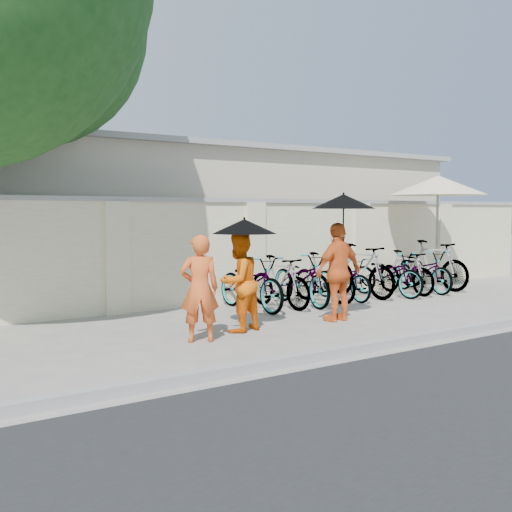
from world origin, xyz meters
TOP-DOWN VIEW (x-y plane):
  - ground at (0.00, 0.00)m, footprint 80.00×80.00m
  - kerb at (0.00, -1.70)m, footprint 40.00×0.16m
  - compound_wall at (1.00, 3.20)m, footprint 20.00×0.30m
  - building_behind at (2.00, 7.00)m, footprint 14.00×6.00m
  - monk_left at (-1.06, 0.11)m, footprint 0.65×0.55m
  - monk_center at (-0.18, 0.44)m, footprint 0.86×0.74m
  - parasol_center at (-0.13, 0.36)m, footprint 0.97×0.97m
  - monk_right at (1.69, 0.24)m, footprint 0.97×0.43m
  - parasol_right at (1.71, 0.16)m, footprint 1.05×1.05m
  - patio_umbrella at (6.46, 2.04)m, footprint 2.29×2.29m
  - bike_0 at (1.19, 2.03)m, footprint 0.69×1.93m
  - bike_1 at (1.77, 1.93)m, footprint 0.58×1.68m
  - bike_2 at (2.35, 1.99)m, footprint 0.94×2.04m
  - bike_3 at (2.93, 2.00)m, footprint 0.63×1.71m
  - bike_4 at (3.51, 2.05)m, footprint 0.66×1.70m
  - bike_5 at (4.09, 2.12)m, footprint 0.58×1.90m
  - bike_6 at (4.67, 1.91)m, footprint 0.85×1.89m
  - bike_7 at (5.25, 1.90)m, footprint 0.51×1.63m
  - bike_8 at (5.83, 1.92)m, footprint 0.82×1.87m
  - bike_9 at (6.41, 2.11)m, footprint 0.69×1.95m

SIDE VIEW (x-z plane):
  - ground at x=0.00m, z-range 0.00..0.00m
  - kerb at x=0.00m, z-range 0.00..0.12m
  - bike_4 at x=3.51m, z-range 0.00..0.88m
  - bike_8 at x=5.83m, z-range 0.00..0.95m
  - bike_6 at x=4.67m, z-range 0.00..0.96m
  - bike_7 at x=5.25m, z-range 0.00..0.97m
  - bike_1 at x=1.77m, z-range 0.00..0.99m
  - bike_3 at x=2.93m, z-range 0.00..1.00m
  - bike_0 at x=1.19m, z-range 0.00..1.01m
  - bike_2 at x=2.35m, z-range 0.00..1.04m
  - bike_5 at x=4.09m, z-range 0.00..1.14m
  - bike_9 at x=6.41m, z-range 0.00..1.15m
  - monk_left at x=-1.06m, z-range 0.00..1.50m
  - monk_center at x=-0.18m, z-range 0.00..1.51m
  - monk_right at x=1.69m, z-range 0.00..1.64m
  - compound_wall at x=1.00m, z-range 0.00..2.00m
  - parasol_center at x=-0.13m, z-range 1.17..2.02m
  - building_behind at x=2.00m, z-range 0.00..3.20m
  - parasol_right at x=1.71m, z-range 1.40..2.57m
  - patio_umbrella at x=6.46m, z-range 1.06..3.71m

